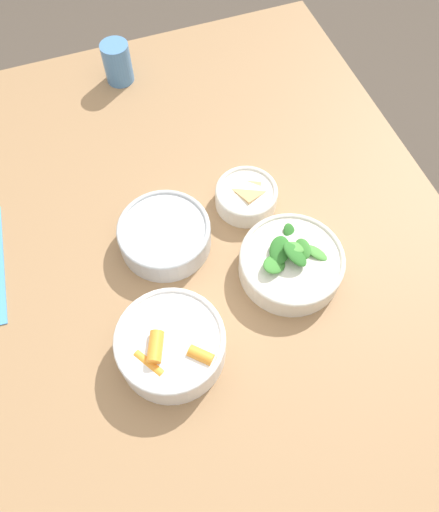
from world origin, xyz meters
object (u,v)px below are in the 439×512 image
Objects in this scene: bowl_greens at (291,262)px; bowl_cookies at (246,196)px; bowl_beans_hotdog at (165,235)px; cup at (117,63)px; bowl_carrots at (171,345)px.

bowl_greens is 1.56× the size of bowl_cookies.
bowl_greens is 1.10× the size of bowl_beans_hotdog.
bowl_beans_hotdog is at bearing 101.14° from bowl_cookies.
cup is (0.44, 0.15, 0.02)m from bowl_cookies.
bowl_cookies is (0.25, -0.24, -0.01)m from bowl_carrots.
cup reaches higher than bowl_carrots.
cup reaches higher than bowl_beans_hotdog.
bowl_cookies is at bearing -42.98° from bowl_carrots.
bowl_greens is 0.25m from bowl_beans_hotdog.
bowl_greens reaches higher than bowl_cookies.
bowl_beans_hotdog is 0.48m from cup.
bowl_cookies is (0.17, 0.02, -0.00)m from bowl_greens.
bowl_beans_hotdog is (0.14, 0.20, -0.00)m from bowl_greens.
bowl_greens is at bearing -72.76° from bowl_carrots.
bowl_greens is (0.08, -0.26, -0.01)m from bowl_carrots.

